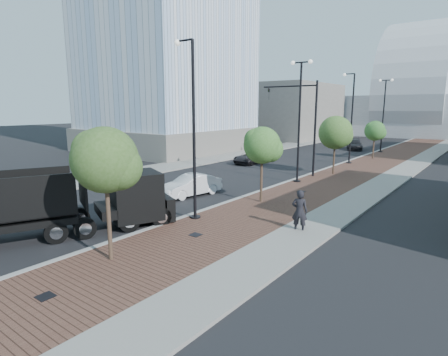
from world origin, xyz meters
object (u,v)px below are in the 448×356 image
Objects in this scene: white_sedan at (191,185)px; pedestrian at (300,211)px; dump_truck at (64,208)px; dark_car_mid at (250,157)px.

pedestrian is (9.06, -2.29, 0.31)m from white_sedan.
dump_truck reaches higher than pedestrian.
dark_car_mid is (-5.22, 23.63, -0.68)m from dump_truck.
white_sedan is (-0.58, 9.27, -0.59)m from dump_truck.
pedestrian reaches higher than dark_car_mid.
dark_car_mid is at bearing -66.81° from pedestrian.
pedestrian reaches higher than white_sedan.
dump_truck is 10.99m from pedestrian.
white_sedan is 2.11× the size of pedestrian.
pedestrian is (13.71, -16.65, 0.40)m from dark_car_mid.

